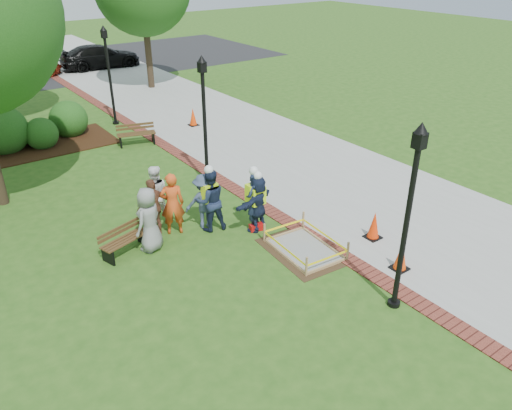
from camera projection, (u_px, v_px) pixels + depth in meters
ground at (268, 263)px, 12.67m from camera, size 100.00×100.00×0.00m
sidewalk at (221, 125)px, 22.46m from camera, size 6.00×60.00×0.02m
brick_edging at (155, 139)px, 20.75m from camera, size 0.50×60.00×0.03m
mulch_bed at (23, 150)px, 19.69m from camera, size 7.00×3.00×0.05m
parking_lot at (13, 72)px, 32.01m from camera, size 36.00×12.00×0.01m
wet_concrete_pad at (305, 243)px, 13.07m from camera, size 1.88×2.43×0.55m
bench_near at (126, 245)px, 12.97m from camera, size 1.41×0.81×0.73m
bench_far at (137, 138)px, 20.15m from camera, size 1.58×0.90×0.82m
cone_front at (401, 256)px, 12.24m from camera, size 0.40×0.40×0.79m
cone_back at (374, 226)px, 13.56m from camera, size 0.41×0.41×0.81m
cone_far at (193, 117)px, 22.22m from camera, size 0.41×0.41×0.80m
toolbox at (256, 227)px, 14.09m from camera, size 0.42×0.29×0.19m
lamp_near at (409, 207)px, 10.04m from camera, size 0.28×0.28×4.26m
lamp_mid at (204, 113)px, 15.77m from camera, size 0.28×0.28×4.26m
lamp_far at (109, 68)px, 21.50m from camera, size 0.28×0.28×4.26m
shrub_b at (8, 151)px, 19.64m from camera, size 1.94×1.94×1.94m
shrub_c at (44, 147)px, 20.01m from camera, size 1.29×1.29×1.29m
shrub_d at (71, 135)px, 21.32m from camera, size 1.58×1.58×1.58m
shrub_e at (23, 144)px, 20.34m from camera, size 0.85×0.85×0.85m
casual_person_a at (149, 220)px, 12.85m from camera, size 0.67×0.60×1.77m
casual_person_b at (172, 204)px, 13.61m from camera, size 0.68×0.57×1.80m
casual_person_c at (155, 194)px, 14.24m from camera, size 0.64×0.52×1.72m
casual_person_d at (154, 207)px, 13.59m from camera, size 0.53×0.34×1.66m
casual_person_e at (204, 201)px, 13.95m from camera, size 0.60×0.50×1.61m
hivis_worker_a at (257, 201)px, 13.80m from camera, size 0.61×0.49×1.78m
hivis_worker_b at (254, 198)px, 13.81m from camera, size 0.67×0.61×1.91m
hivis_worker_c at (210, 199)px, 13.75m from camera, size 0.65×0.50×1.96m
parked_car_c at (23, 78)px, 30.61m from camera, size 1.98×4.36×1.41m
parked_car_d at (102, 68)px, 33.13m from camera, size 2.40×5.06×1.62m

